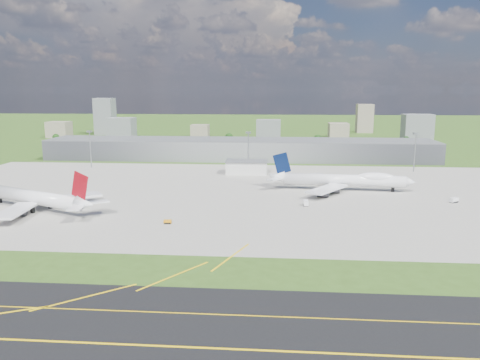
# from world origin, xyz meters

# --- Properties ---
(ground) EXTENTS (1400.00, 1400.00, 0.00)m
(ground) POSITION_xyz_m (0.00, 150.00, 0.00)
(ground) COLOR #335119
(ground) RESTS_ON ground
(taxiway) EXTENTS (1400.00, 60.00, 0.06)m
(taxiway) POSITION_xyz_m (0.00, -110.00, 0.03)
(taxiway) COLOR black
(taxiway) RESTS_ON ground
(apron) EXTENTS (360.00, 190.00, 0.08)m
(apron) POSITION_xyz_m (10.00, 40.00, 0.04)
(apron) COLOR gray
(apron) RESTS_ON ground
(terminal) EXTENTS (300.00, 42.00, 15.00)m
(terminal) POSITION_xyz_m (0.00, 165.00, 7.50)
(terminal) COLOR gray
(terminal) RESTS_ON ground
(ops_building) EXTENTS (26.00, 16.00, 8.00)m
(ops_building) POSITION_xyz_m (10.00, 100.00, 4.00)
(ops_building) COLOR silver
(ops_building) RESTS_ON ground
(mast_west) EXTENTS (3.50, 2.00, 25.90)m
(mast_west) POSITION_xyz_m (-100.00, 115.00, 17.71)
(mast_west) COLOR gray
(mast_west) RESTS_ON ground
(mast_center) EXTENTS (3.50, 2.00, 25.90)m
(mast_center) POSITION_xyz_m (10.00, 115.00, 17.71)
(mast_center) COLOR gray
(mast_center) RESTS_ON ground
(mast_east) EXTENTS (3.50, 2.00, 25.90)m
(mast_east) POSITION_xyz_m (120.00, 115.00, 17.71)
(mast_east) COLOR gray
(mast_east) RESTS_ON ground
(airliner_red_twin) EXTENTS (69.22, 52.11, 20.18)m
(airliner_red_twin) POSITION_xyz_m (-78.74, -1.50, 5.38)
(airliner_red_twin) COLOR white
(airliner_red_twin) RESTS_ON ground
(airliner_blue_quad) EXTENTS (77.31, 60.46, 20.18)m
(airliner_blue_quad) POSITION_xyz_m (65.45, 51.84, 5.61)
(airliner_blue_quad) COLOR white
(airliner_blue_quad) RESTS_ON ground
(tug_yellow) EXTENTS (3.27, 2.12, 1.59)m
(tug_yellow) POSITION_xyz_m (-14.43, -19.17, 0.84)
(tug_yellow) COLOR orange
(tug_yellow) RESTS_ON ground
(van_white_near) EXTENTS (2.37, 4.91, 2.48)m
(van_white_near) POSITION_xyz_m (43.16, 15.59, 1.25)
(van_white_near) COLOR white
(van_white_near) RESTS_ON ground
(van_white_far) EXTENTS (4.94, 4.37, 2.37)m
(van_white_far) POSITION_xyz_m (114.68, 27.49, 1.20)
(van_white_far) COLOR white
(van_white_far) RESTS_ON ground
(bldg_far_w) EXTENTS (24.00, 20.00, 18.00)m
(bldg_far_w) POSITION_xyz_m (-220.00, 320.00, 9.00)
(bldg_far_w) COLOR gray
(bldg_far_w) RESTS_ON ground
(bldg_w) EXTENTS (28.00, 22.00, 24.00)m
(bldg_w) POSITION_xyz_m (-140.00, 300.00, 12.00)
(bldg_w) COLOR slate
(bldg_w) RESTS_ON ground
(bldg_cw) EXTENTS (20.00, 18.00, 14.00)m
(bldg_cw) POSITION_xyz_m (-60.00, 340.00, 7.00)
(bldg_cw) COLOR gray
(bldg_cw) RESTS_ON ground
(bldg_c) EXTENTS (26.00, 20.00, 22.00)m
(bldg_c) POSITION_xyz_m (20.00, 310.00, 11.00)
(bldg_c) COLOR slate
(bldg_c) RESTS_ON ground
(bldg_ce) EXTENTS (22.00, 24.00, 16.00)m
(bldg_ce) POSITION_xyz_m (100.00, 350.00, 8.00)
(bldg_ce) COLOR gray
(bldg_ce) RESTS_ON ground
(bldg_e) EXTENTS (30.00, 22.00, 28.00)m
(bldg_e) POSITION_xyz_m (180.00, 320.00, 14.00)
(bldg_e) COLOR slate
(bldg_e) RESTS_ON ground
(bldg_tall_w) EXTENTS (22.00, 20.00, 44.00)m
(bldg_tall_w) POSITION_xyz_m (-180.00, 360.00, 22.00)
(bldg_tall_w) COLOR slate
(bldg_tall_w) RESTS_ON ground
(bldg_tall_e) EXTENTS (20.00, 18.00, 36.00)m
(bldg_tall_e) POSITION_xyz_m (140.00, 410.00, 18.00)
(bldg_tall_e) COLOR gray
(bldg_tall_e) RESTS_ON ground
(tree_far_w) EXTENTS (7.20, 7.20, 8.80)m
(tree_far_w) POSITION_xyz_m (-200.00, 270.00, 5.18)
(tree_far_w) COLOR #382314
(tree_far_w) RESTS_ON ground
(tree_w) EXTENTS (6.75, 6.75, 8.25)m
(tree_w) POSITION_xyz_m (-110.00, 265.00, 4.86)
(tree_w) COLOR #382314
(tree_w) RESTS_ON ground
(tree_c) EXTENTS (8.10, 8.10, 9.90)m
(tree_c) POSITION_xyz_m (-20.00, 280.00, 5.84)
(tree_c) COLOR #382314
(tree_c) RESTS_ON ground
(tree_e) EXTENTS (7.65, 7.65, 9.35)m
(tree_e) POSITION_xyz_m (70.00, 275.00, 5.51)
(tree_e) COLOR #382314
(tree_e) RESTS_ON ground
(tree_far_e) EXTENTS (6.30, 6.30, 7.70)m
(tree_far_e) POSITION_xyz_m (160.00, 285.00, 4.53)
(tree_far_e) COLOR #382314
(tree_far_e) RESTS_ON ground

